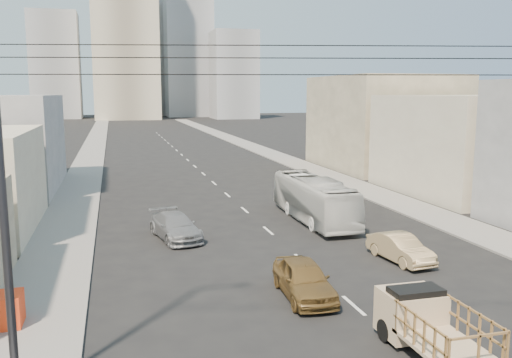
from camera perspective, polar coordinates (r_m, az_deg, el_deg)
name	(u,v)px	position (r m, az deg, el deg)	size (l,w,h in m)	color
sidewalk_left	(92,151)	(80.82, -16.84, 2.87)	(3.50, 180.00, 0.12)	gray
sidewalk_right	(252,147)	(83.33, -0.45, 3.43)	(3.50, 180.00, 0.12)	gray
lane_dashes	(191,163)	(64.48, -6.85, 1.68)	(0.15, 104.00, 0.01)	silver
flatbed_pickup	(430,322)	(18.28, 17.81, -14.14)	(1.95, 4.41, 1.90)	tan
city_bus	(314,199)	(35.09, 6.09, -2.11)	(2.38, 10.16, 2.83)	beige
sedan_brown	(304,279)	(22.23, 5.06, -10.44)	(1.79, 4.46, 1.52)	brown
sedan_tan	(400,248)	(27.61, 14.94, -7.04)	(1.40, 4.02, 1.33)	#9A815A
sedan_grey	(175,226)	(31.04, -8.49, -4.96)	(1.99, 4.91, 1.42)	slate
streetlamp_left	(4,164)	(14.70, -24.96, 1.48)	(2.36, 0.25, 12.00)	#2D2D33
overhead_wires	(476,60)	(14.77, 22.13, 11.54)	(23.01, 5.02, 0.72)	black
bldg_right_mid	(470,144)	(47.83, 21.56, 3.40)	(11.00, 14.00, 8.00)	#BAAD96
bldg_right_far	(382,122)	(61.59, 13.16, 5.84)	(12.00, 16.00, 10.00)	gray
high_rise_tower	(124,23)	(181.74, -13.68, 15.66)	(20.00, 20.00, 60.00)	gray
midrise_ne	(188,60)	(197.54, -7.13, 12.37)	(16.00, 16.00, 40.00)	gray
midrise_nw	(56,66)	(191.34, -20.33, 11.10)	(15.00, 15.00, 34.00)	gray
midrise_back	(151,56)	(211.33, -11.01, 12.60)	(18.00, 18.00, 44.00)	gray
midrise_east	(234,75)	(179.69, -2.35, 10.86)	(14.00, 14.00, 28.00)	gray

